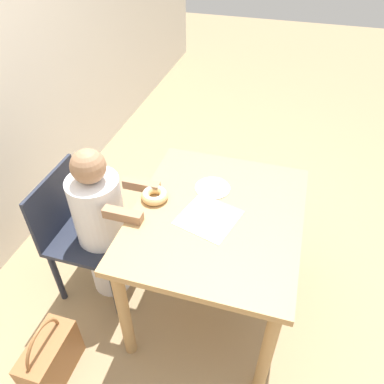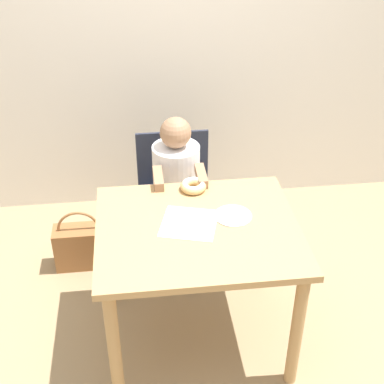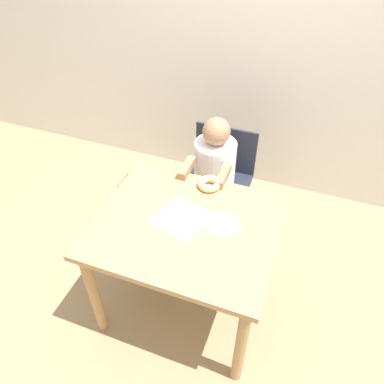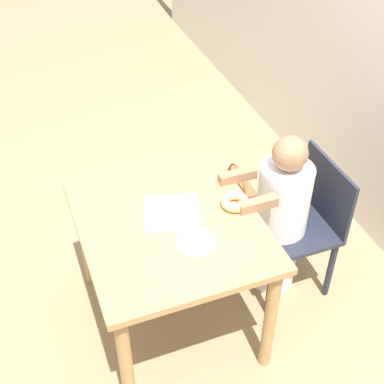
{
  "view_description": "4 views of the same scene",
  "coord_description": "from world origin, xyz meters",
  "px_view_note": "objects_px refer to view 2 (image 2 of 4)",
  "views": [
    {
      "loc": [
        -1.3,
        -0.25,
        1.98
      ],
      "look_at": [
        -0.01,
        0.12,
        0.85
      ],
      "focal_mm": 35.0,
      "sensor_mm": 36.0,
      "label": 1
    },
    {
      "loc": [
        -0.27,
        -2.01,
        2.23
      ],
      "look_at": [
        -0.01,
        0.12,
        0.85
      ],
      "focal_mm": 50.0,
      "sensor_mm": 36.0,
      "label": 2
    },
    {
      "loc": [
        0.5,
        -1.27,
        2.15
      ],
      "look_at": [
        -0.01,
        0.12,
        0.85
      ],
      "focal_mm": 35.0,
      "sensor_mm": 36.0,
      "label": 3
    },
    {
      "loc": [
        1.74,
        -0.54,
        2.39
      ],
      "look_at": [
        -0.01,
        0.12,
        0.85
      ],
      "focal_mm": 50.0,
      "sensor_mm": 36.0,
      "label": 4
    }
  ],
  "objects_px": {
    "handbag": "(81,246)",
    "child_figure": "(177,196)",
    "chair": "(175,195)",
    "donut": "(193,186)"
  },
  "relations": [
    {
      "from": "chair",
      "to": "donut",
      "type": "bearing_deg",
      "value": -81.75
    },
    {
      "from": "handbag",
      "to": "child_figure",
      "type": "bearing_deg",
      "value": -3.43
    },
    {
      "from": "child_figure",
      "to": "handbag",
      "type": "xyz_separation_m",
      "value": [
        -0.6,
        0.04,
        -0.35
      ]
    },
    {
      "from": "chair",
      "to": "child_figure",
      "type": "distance_m",
      "value": 0.14
    },
    {
      "from": "donut",
      "to": "handbag",
      "type": "height_order",
      "value": "donut"
    },
    {
      "from": "chair",
      "to": "child_figure",
      "type": "relative_size",
      "value": 0.79
    },
    {
      "from": "chair",
      "to": "handbag",
      "type": "relative_size",
      "value": 1.95
    },
    {
      "from": "child_figure",
      "to": "handbag",
      "type": "height_order",
      "value": "child_figure"
    },
    {
      "from": "child_figure",
      "to": "donut",
      "type": "height_order",
      "value": "child_figure"
    },
    {
      "from": "chair",
      "to": "handbag",
      "type": "bearing_deg",
      "value": -172.24
    }
  ]
}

